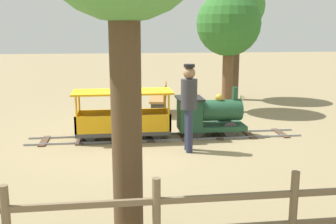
{
  "coord_description": "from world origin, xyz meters",
  "views": [
    {
      "loc": [
        7.96,
        -0.64,
        2.23
      ],
      "look_at": [
        0.0,
        0.38,
        0.55
      ],
      "focal_mm": 42.41,
      "sensor_mm": 36.0,
      "label": 1
    }
  ],
  "objects_px": {
    "oak_tree_near": "(229,25)",
    "park_bench": "(160,99)",
    "conductor_person": "(189,101)",
    "oak_tree_distant": "(236,8)",
    "passenger_car": "(123,119)",
    "locomotive": "(207,114)"
  },
  "relations": [
    {
      "from": "conductor_person",
      "to": "oak_tree_distant",
      "type": "relative_size",
      "value": 0.42
    },
    {
      "from": "oak_tree_distant",
      "to": "oak_tree_near",
      "type": "bearing_deg",
      "value": -22.01
    },
    {
      "from": "locomotive",
      "to": "oak_tree_near",
      "type": "xyz_separation_m",
      "value": [
        -2.51,
        1.11,
        1.86
      ]
    },
    {
      "from": "oak_tree_near",
      "to": "passenger_car",
      "type": "bearing_deg",
      "value": -48.84
    },
    {
      "from": "passenger_car",
      "to": "oak_tree_near",
      "type": "distance_m",
      "value": 4.27
    },
    {
      "from": "passenger_car",
      "to": "oak_tree_near",
      "type": "relative_size",
      "value": 0.62
    },
    {
      "from": "locomotive",
      "to": "passenger_car",
      "type": "bearing_deg",
      "value": -90.0
    },
    {
      "from": "conductor_person",
      "to": "park_bench",
      "type": "xyz_separation_m",
      "value": [
        -3.33,
        -0.16,
        -0.54
      ]
    },
    {
      "from": "park_bench",
      "to": "oak_tree_distant",
      "type": "bearing_deg",
      "value": 127.45
    },
    {
      "from": "conductor_person",
      "to": "oak_tree_near",
      "type": "distance_m",
      "value": 4.1
    },
    {
      "from": "conductor_person",
      "to": "oak_tree_distant",
      "type": "xyz_separation_m",
      "value": [
        -5.31,
        2.43,
        1.93
      ]
    },
    {
      "from": "oak_tree_near",
      "to": "oak_tree_distant",
      "type": "bearing_deg",
      "value": 157.99
    },
    {
      "from": "locomotive",
      "to": "oak_tree_distant",
      "type": "xyz_separation_m",
      "value": [
        -4.35,
        1.85,
        2.4
      ]
    },
    {
      "from": "oak_tree_distant",
      "to": "passenger_car",
      "type": "bearing_deg",
      "value": -39.74
    },
    {
      "from": "conductor_person",
      "to": "park_bench",
      "type": "relative_size",
      "value": 1.2
    },
    {
      "from": "park_bench",
      "to": "oak_tree_distant",
      "type": "xyz_separation_m",
      "value": [
        -1.98,
        2.59,
        2.47
      ]
    },
    {
      "from": "passenger_car",
      "to": "oak_tree_near",
      "type": "bearing_deg",
      "value": 131.16
    },
    {
      "from": "conductor_person",
      "to": "park_bench",
      "type": "distance_m",
      "value": 3.38
    },
    {
      "from": "oak_tree_near",
      "to": "park_bench",
      "type": "bearing_deg",
      "value": -85.45
    },
    {
      "from": "oak_tree_near",
      "to": "oak_tree_distant",
      "type": "xyz_separation_m",
      "value": [
        -1.84,
        0.74,
        0.55
      ]
    },
    {
      "from": "park_bench",
      "to": "passenger_car",
      "type": "bearing_deg",
      "value": -23.4
    },
    {
      "from": "oak_tree_near",
      "to": "oak_tree_distant",
      "type": "height_order",
      "value": "oak_tree_distant"
    }
  ]
}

